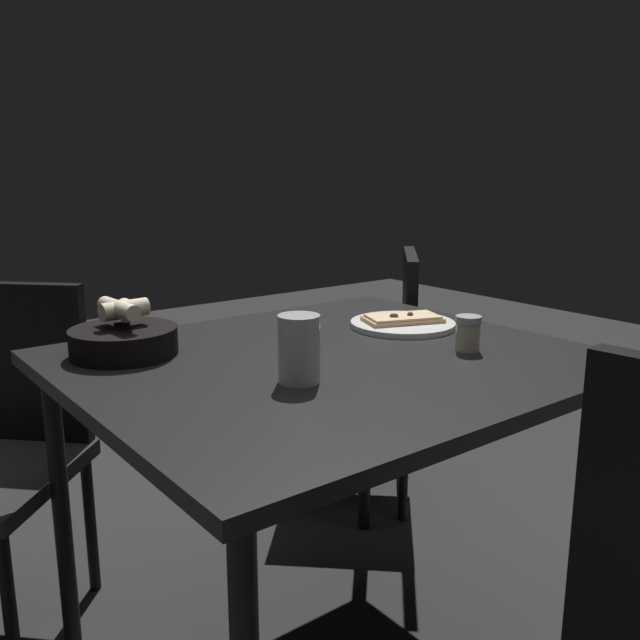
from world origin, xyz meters
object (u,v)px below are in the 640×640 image
(beer_glass, at_px, (299,352))
(pepper_shaker, at_px, (468,335))
(dining_table, at_px, (329,386))
(bread_basket, at_px, (123,338))
(chair_far, at_px, (373,360))
(pizza_plate, at_px, (403,323))

(beer_glass, height_order, pepper_shaker, beer_glass)
(beer_glass, bearing_deg, dining_table, -146.27)
(dining_table, bearing_deg, beer_glass, 33.73)
(bread_basket, relative_size, beer_glass, 1.77)
(beer_glass, relative_size, chair_far, 0.15)
(dining_table, relative_size, beer_glass, 8.20)
(pepper_shaker, bearing_deg, chair_far, -117.97)
(pizza_plate, xyz_separation_m, chair_far, (-0.34, -0.48, -0.27))
(bread_basket, height_order, beer_glass, beer_glass)
(bread_basket, distance_m, beer_glass, 0.43)
(pizza_plate, distance_m, bread_basket, 0.68)
(pepper_shaker, distance_m, chair_far, 0.87)
(pizza_plate, bearing_deg, beer_glass, 23.35)
(beer_glass, bearing_deg, bread_basket, -63.91)
(bread_basket, bearing_deg, pizza_plate, 164.75)
(chair_far, bearing_deg, pizza_plate, 54.68)
(pizza_plate, relative_size, beer_glass, 2.05)
(beer_glass, bearing_deg, chair_far, -139.95)
(dining_table, distance_m, bread_basket, 0.45)
(pepper_shaker, xyz_separation_m, chair_far, (-0.39, -0.73, -0.29))
(pizza_plate, xyz_separation_m, beer_glass, (0.47, 0.20, 0.05))
(bread_basket, relative_size, chair_far, 0.26)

